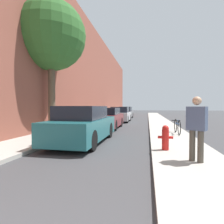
{
  "coord_description": "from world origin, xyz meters",
  "views": [
    {
      "loc": [
        1.77,
        0.45,
        1.49
      ],
      "look_at": [
        -0.11,
        10.04,
        1.21
      ],
      "focal_mm": 29.05,
      "sensor_mm": 36.0,
      "label": 1
    }
  ],
  "objects_px": {
    "parked_car_silver": "(120,115)",
    "pedestrian": "(197,125)",
    "bicycle": "(177,126)",
    "street_tree_near": "(51,36)",
    "parked_car_teal": "(84,125)",
    "parked_car_maroon": "(107,118)",
    "fire_hydrant": "(165,137)",
    "parked_car_grey": "(126,113)"
  },
  "relations": [
    {
      "from": "parked_car_silver",
      "to": "bicycle",
      "type": "xyz_separation_m",
      "value": [
        4.14,
        -8.06,
        -0.22
      ]
    },
    {
      "from": "parked_car_maroon",
      "to": "parked_car_silver",
      "type": "xyz_separation_m",
      "value": [
        0.12,
        5.61,
        0.02
      ]
    },
    {
      "from": "parked_car_grey",
      "to": "fire_hydrant",
      "type": "relative_size",
      "value": 5.9
    },
    {
      "from": "parked_car_teal",
      "to": "parked_car_maroon",
      "type": "height_order",
      "value": "parked_car_teal"
    },
    {
      "from": "bicycle",
      "to": "parked_car_silver",
      "type": "bearing_deg",
      "value": 116.01
    },
    {
      "from": "parked_car_grey",
      "to": "bicycle",
      "type": "xyz_separation_m",
      "value": [
        4.29,
        -13.69,
        -0.23
      ]
    },
    {
      "from": "parked_car_silver",
      "to": "pedestrian",
      "type": "bearing_deg",
      "value": -73.49
    },
    {
      "from": "parked_car_maroon",
      "to": "parked_car_silver",
      "type": "height_order",
      "value": "parked_car_silver"
    },
    {
      "from": "pedestrian",
      "to": "bicycle",
      "type": "relative_size",
      "value": 0.94
    },
    {
      "from": "parked_car_maroon",
      "to": "street_tree_near",
      "type": "height_order",
      "value": "street_tree_near"
    },
    {
      "from": "pedestrian",
      "to": "fire_hydrant",
      "type": "bearing_deg",
      "value": -28.38
    },
    {
      "from": "street_tree_near",
      "to": "parked_car_silver",
      "type": "bearing_deg",
      "value": 73.52
    },
    {
      "from": "fire_hydrant",
      "to": "bicycle",
      "type": "bearing_deg",
      "value": 76.02
    },
    {
      "from": "parked_car_silver",
      "to": "street_tree_near",
      "type": "xyz_separation_m",
      "value": [
        -2.54,
        -8.6,
        4.64
      ]
    },
    {
      "from": "parked_car_teal",
      "to": "parked_car_silver",
      "type": "height_order",
      "value": "parked_car_teal"
    },
    {
      "from": "parked_car_teal",
      "to": "pedestrian",
      "type": "distance_m",
      "value": 4.49
    },
    {
      "from": "bicycle",
      "to": "parked_car_grey",
      "type": "bearing_deg",
      "value": 106.18
    },
    {
      "from": "parked_car_grey",
      "to": "fire_hydrant",
      "type": "distance_m",
      "value": 17.78
    },
    {
      "from": "parked_car_maroon",
      "to": "pedestrian",
      "type": "bearing_deg",
      "value": -61.72
    },
    {
      "from": "street_tree_near",
      "to": "bicycle",
      "type": "bearing_deg",
      "value": 4.68
    },
    {
      "from": "parked_car_silver",
      "to": "bicycle",
      "type": "distance_m",
      "value": 9.06
    },
    {
      "from": "parked_car_grey",
      "to": "pedestrian",
      "type": "relative_size",
      "value": 2.85
    },
    {
      "from": "fire_hydrant",
      "to": "parked_car_teal",
      "type": "bearing_deg",
      "value": 159.03
    },
    {
      "from": "parked_car_teal",
      "to": "parked_car_maroon",
      "type": "relative_size",
      "value": 1.12
    },
    {
      "from": "parked_car_teal",
      "to": "parked_car_grey",
      "type": "xyz_separation_m",
      "value": [
        -0.17,
        16.25,
        -0.02
      ]
    },
    {
      "from": "parked_car_silver",
      "to": "street_tree_near",
      "type": "height_order",
      "value": "street_tree_near"
    },
    {
      "from": "parked_car_teal",
      "to": "fire_hydrant",
      "type": "distance_m",
      "value": 3.4
    },
    {
      "from": "pedestrian",
      "to": "bicycle",
      "type": "bearing_deg",
      "value": -61.3
    },
    {
      "from": "pedestrian",
      "to": "parked_car_maroon",
      "type": "bearing_deg",
      "value": -29.51
    },
    {
      "from": "parked_car_teal",
      "to": "parked_car_grey",
      "type": "bearing_deg",
      "value": 90.61
    },
    {
      "from": "parked_car_grey",
      "to": "bicycle",
      "type": "bearing_deg",
      "value": -72.61
    },
    {
      "from": "parked_car_silver",
      "to": "pedestrian",
      "type": "distance_m",
      "value": 13.53
    },
    {
      "from": "parked_car_teal",
      "to": "bicycle",
      "type": "height_order",
      "value": "parked_car_teal"
    },
    {
      "from": "parked_car_silver",
      "to": "parked_car_grey",
      "type": "distance_m",
      "value": 5.63
    },
    {
      "from": "parked_car_grey",
      "to": "pedestrian",
      "type": "distance_m",
      "value": 19.02
    },
    {
      "from": "parked_car_maroon",
      "to": "street_tree_near",
      "type": "relative_size",
      "value": 0.56
    },
    {
      "from": "parked_car_grey",
      "to": "street_tree_near",
      "type": "xyz_separation_m",
      "value": [
        -2.4,
        -14.24,
        4.64
      ]
    },
    {
      "from": "parked_car_maroon",
      "to": "parked_car_grey",
      "type": "relative_size",
      "value": 0.87
    },
    {
      "from": "fire_hydrant",
      "to": "pedestrian",
      "type": "distance_m",
      "value": 1.4
    },
    {
      "from": "parked_car_grey",
      "to": "pedestrian",
      "type": "height_order",
      "value": "pedestrian"
    },
    {
      "from": "street_tree_near",
      "to": "bicycle",
      "type": "distance_m",
      "value": 8.29
    },
    {
      "from": "parked_car_silver",
      "to": "fire_hydrant",
      "type": "height_order",
      "value": "parked_car_silver"
    }
  ]
}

